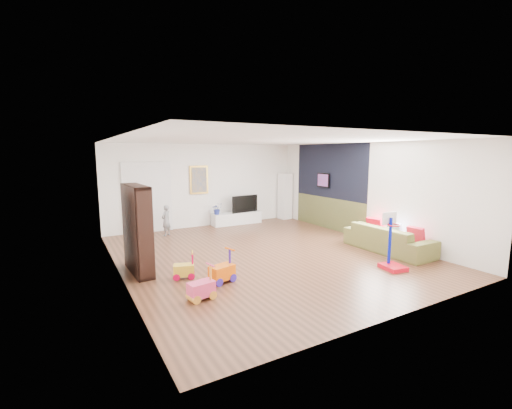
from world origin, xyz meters
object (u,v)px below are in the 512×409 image
bookshelf (137,229)px  basketball_hoop (394,242)px  media_console (237,218)px  sofa (388,239)px

bookshelf → basketball_hoop: bookshelf is taller
basketball_hoop → bookshelf: bearing=161.8°
bookshelf → media_console: bearing=37.8°
sofa → media_console: bearing=20.6°
media_console → bookshelf: (-3.88, -3.32, 0.69)m
bookshelf → basketball_hoop: 5.26m
media_console → bookshelf: 5.15m
bookshelf → basketball_hoop: size_ratio=1.50×
media_console → bookshelf: size_ratio=0.97×
sofa → basketball_hoop: (-1.00, -0.96, 0.27)m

